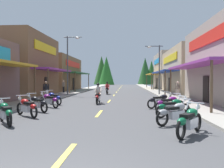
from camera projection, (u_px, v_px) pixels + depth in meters
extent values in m
cube|color=#424244|center=(117.00, 91.00, 35.38)|extent=(9.65, 94.69, 0.10)
cube|color=#9E9991|center=(79.00, 91.00, 35.78)|extent=(2.58, 94.69, 0.12)
cube|color=gray|center=(156.00, 91.00, 34.98)|extent=(2.58, 94.69, 0.12)
cube|color=#E0C64C|center=(62.00, 159.00, 5.11)|extent=(0.16, 2.40, 0.01)
cube|color=#E0C64C|center=(99.00, 113.00, 11.96)|extent=(0.16, 2.40, 0.01)
cube|color=#E0C64C|center=(109.00, 101.00, 18.81)|extent=(0.16, 2.40, 0.01)
cube|color=#E0C64C|center=(114.00, 95.00, 25.76)|extent=(0.16, 2.40, 0.01)
cube|color=#E0C64C|center=(117.00, 92.00, 32.30)|extent=(0.16, 2.40, 0.01)
cube|color=#E0C64C|center=(118.00, 90.00, 38.80)|extent=(0.16, 2.40, 0.01)
cube|color=#E0C64C|center=(119.00, 89.00, 44.57)|extent=(0.16, 2.40, 0.01)
cube|color=#E0C64C|center=(120.00, 87.00, 51.47)|extent=(0.16, 2.40, 0.01)
cube|color=#E0C64C|center=(121.00, 87.00, 57.22)|extent=(0.16, 2.40, 0.01)
cube|color=#E0C64C|center=(122.00, 86.00, 63.87)|extent=(0.16, 2.40, 0.01)
cube|color=#E0C64C|center=(122.00, 85.00, 69.34)|extent=(0.16, 2.40, 0.01)
cylinder|color=brown|center=(35.00, 85.00, 17.70)|extent=(0.14, 0.14, 2.82)
cube|color=brown|center=(14.00, 66.00, 24.84)|extent=(7.27, 9.07, 6.74)
cube|color=#8C338C|center=(54.00, 70.00, 24.55)|extent=(1.80, 8.16, 0.16)
cylinder|color=brown|center=(48.00, 84.00, 20.66)|extent=(0.14, 0.14, 2.82)
cylinder|color=brown|center=(69.00, 83.00, 28.40)|extent=(0.14, 0.14, 2.82)
cube|color=yellow|center=(47.00, 48.00, 24.56)|extent=(0.10, 6.35, 0.90)
cube|color=black|center=(47.00, 87.00, 24.64)|extent=(0.08, 1.10, 2.10)
cube|color=brown|center=(52.00, 74.00, 37.32)|extent=(7.07, 12.91, 5.56)
cube|color=#236033|center=(79.00, 73.00, 37.03)|extent=(1.80, 11.62, 0.16)
cylinder|color=brown|center=(75.00, 83.00, 31.42)|extent=(0.14, 0.14, 2.82)
cylinder|color=brown|center=(89.00, 82.00, 42.61)|extent=(0.14, 0.14, 2.82)
cube|color=red|center=(74.00, 64.00, 37.06)|extent=(0.10, 9.04, 0.90)
cube|color=black|center=(74.00, 84.00, 37.12)|extent=(0.08, 1.10, 2.10)
cube|color=#8C338C|center=(194.00, 65.00, 16.70)|extent=(1.80, 11.10, 0.16)
cylinder|color=brown|center=(211.00, 88.00, 11.44)|extent=(0.14, 0.14, 2.82)
cylinder|color=brown|center=(171.00, 84.00, 22.11)|extent=(0.14, 0.14, 2.82)
cube|color=red|center=(206.00, 39.00, 16.60)|extent=(0.10, 8.63, 0.90)
cube|color=black|center=(206.00, 90.00, 16.68)|extent=(0.08, 1.10, 2.10)
cube|color=tan|center=(196.00, 71.00, 30.68)|extent=(7.05, 13.28, 6.02)
cube|color=navy|center=(163.00, 72.00, 30.98)|extent=(1.80, 11.95, 0.16)
cylinder|color=brown|center=(165.00, 83.00, 25.29)|extent=(0.14, 0.14, 2.82)
cylinder|color=brown|center=(153.00, 82.00, 36.82)|extent=(0.14, 0.14, 2.82)
cube|color=yellow|center=(169.00, 59.00, 30.89)|extent=(0.10, 9.30, 0.90)
cube|color=black|center=(169.00, 85.00, 30.96)|extent=(0.08, 1.10, 2.10)
cube|color=gray|center=(179.00, 71.00, 43.52)|extent=(8.59, 11.18, 6.91)
cube|color=gold|center=(152.00, 74.00, 43.88)|extent=(1.80, 10.06, 0.16)
cylinder|color=brown|center=(152.00, 82.00, 39.13)|extent=(0.14, 0.14, 2.82)
cylinder|color=brown|center=(147.00, 81.00, 48.77)|extent=(0.14, 0.14, 2.82)
cube|color=#197FCC|center=(157.00, 61.00, 43.77)|extent=(0.10, 7.83, 0.90)
cube|color=black|center=(157.00, 84.00, 43.86)|extent=(0.08, 1.10, 2.10)
cylinder|color=#474C51|center=(68.00, 66.00, 25.28)|extent=(0.14, 0.14, 6.72)
cylinder|color=#474C51|center=(73.00, 37.00, 25.18)|extent=(2.05, 0.10, 0.10)
ellipsoid|color=silver|center=(77.00, 38.00, 25.14)|extent=(0.50, 0.30, 0.24)
cylinder|color=#474C51|center=(159.00, 70.00, 25.81)|extent=(0.14, 0.14, 5.79)
cylinder|color=#474C51|center=(154.00, 46.00, 25.80)|extent=(2.05, 0.10, 0.10)
ellipsoid|color=silver|center=(149.00, 47.00, 25.84)|extent=(0.50, 0.30, 0.24)
torus|color=black|center=(198.00, 122.00, 7.89)|extent=(0.45, 0.58, 0.64)
torus|color=black|center=(181.00, 129.00, 6.72)|extent=(0.45, 0.58, 0.64)
cube|color=silver|center=(190.00, 123.00, 7.30)|extent=(0.63, 0.73, 0.32)
ellipsoid|color=#0C5933|center=(192.00, 113.00, 7.45)|extent=(0.58, 0.64, 0.28)
cube|color=black|center=(187.00, 115.00, 7.10)|extent=(0.57, 0.65, 0.12)
ellipsoid|color=#0C5933|center=(182.00, 122.00, 6.75)|extent=(0.45, 0.50, 0.24)
cylinder|color=silver|center=(196.00, 113.00, 7.78)|extent=(0.26, 0.34, 0.71)
cylinder|color=silver|center=(195.00, 103.00, 7.68)|extent=(0.51, 0.38, 0.04)
sphere|color=white|center=(198.00, 107.00, 7.90)|extent=(0.16, 0.16, 0.16)
torus|color=black|center=(189.00, 115.00, 9.41)|extent=(0.58, 0.45, 0.64)
torus|color=black|center=(162.00, 118.00, 8.64)|extent=(0.58, 0.45, 0.64)
cube|color=silver|center=(176.00, 115.00, 9.02)|extent=(0.74, 0.63, 0.32)
ellipsoid|color=#99999E|center=(180.00, 107.00, 9.12)|extent=(0.64, 0.58, 0.28)
cube|color=black|center=(172.00, 108.00, 8.89)|extent=(0.65, 0.57, 0.12)
ellipsoid|color=#99999E|center=(163.00, 112.00, 8.66)|extent=(0.50, 0.45, 0.24)
cylinder|color=silver|center=(187.00, 108.00, 9.34)|extent=(0.34, 0.26, 0.71)
cylinder|color=silver|center=(185.00, 99.00, 9.27)|extent=(0.37, 0.52, 0.04)
sphere|color=white|center=(189.00, 103.00, 9.42)|extent=(0.16, 0.16, 0.16)
torus|color=black|center=(185.00, 110.00, 11.15)|extent=(0.60, 0.41, 0.64)
torus|color=black|center=(161.00, 112.00, 10.48)|extent=(0.60, 0.41, 0.64)
cube|color=silver|center=(173.00, 109.00, 10.82)|extent=(0.75, 0.60, 0.32)
ellipsoid|color=#0C5933|center=(177.00, 102.00, 10.90)|extent=(0.64, 0.56, 0.28)
cube|color=black|center=(169.00, 103.00, 10.70)|extent=(0.66, 0.54, 0.12)
ellipsoid|color=#0C5933|center=(162.00, 107.00, 10.50)|extent=(0.50, 0.43, 0.24)
cylinder|color=silver|center=(183.00, 103.00, 11.09)|extent=(0.35, 0.24, 0.71)
cylinder|color=silver|center=(181.00, 96.00, 11.03)|extent=(0.34, 0.54, 0.04)
sphere|color=white|center=(186.00, 99.00, 11.16)|extent=(0.16, 0.16, 0.16)
torus|color=black|center=(180.00, 106.00, 12.88)|extent=(0.60, 0.42, 0.64)
torus|color=black|center=(160.00, 107.00, 12.18)|extent=(0.60, 0.42, 0.64)
cube|color=silver|center=(170.00, 105.00, 12.53)|extent=(0.74, 0.61, 0.32)
ellipsoid|color=#721972|center=(173.00, 99.00, 12.62)|extent=(0.64, 0.57, 0.28)
cube|color=black|center=(167.00, 100.00, 12.41)|extent=(0.66, 0.55, 0.12)
ellipsoid|color=#721972|center=(160.00, 103.00, 12.20)|extent=(0.50, 0.44, 0.24)
cylinder|color=silver|center=(178.00, 100.00, 12.81)|extent=(0.35, 0.25, 0.71)
cylinder|color=silver|center=(177.00, 94.00, 12.75)|extent=(0.35, 0.53, 0.04)
sphere|color=white|center=(180.00, 96.00, 12.89)|extent=(0.16, 0.16, 0.16)
torus|color=black|center=(170.00, 103.00, 14.51)|extent=(0.60, 0.41, 0.64)
torus|color=black|center=(151.00, 104.00, 13.85)|extent=(0.60, 0.41, 0.64)
cube|color=silver|center=(161.00, 102.00, 14.18)|extent=(0.75, 0.59, 0.32)
ellipsoid|color=black|center=(164.00, 97.00, 14.26)|extent=(0.64, 0.56, 0.28)
cube|color=black|center=(158.00, 98.00, 14.06)|extent=(0.66, 0.54, 0.12)
ellipsoid|color=black|center=(152.00, 100.00, 13.87)|extent=(0.50, 0.43, 0.24)
cylinder|color=silver|center=(169.00, 98.00, 14.45)|extent=(0.35, 0.24, 0.71)
cylinder|color=silver|center=(167.00, 92.00, 14.39)|extent=(0.33, 0.54, 0.04)
sphere|color=white|center=(171.00, 95.00, 14.51)|extent=(0.16, 0.16, 0.16)
torus|color=black|center=(2.00, 114.00, 9.71)|extent=(0.49, 0.55, 0.64)
torus|color=black|center=(9.00, 119.00, 8.51)|extent=(0.49, 0.55, 0.64)
cube|color=silver|center=(5.00, 114.00, 9.11)|extent=(0.67, 0.72, 0.32)
ellipsoid|color=#0C5933|center=(4.00, 106.00, 9.26)|extent=(0.61, 0.63, 0.28)
cube|color=black|center=(6.00, 108.00, 8.90)|extent=(0.60, 0.64, 0.12)
ellipsoid|color=#0C5933|center=(9.00, 113.00, 8.54)|extent=(0.47, 0.49, 0.24)
cylinder|color=silver|center=(2.00, 107.00, 9.60)|extent=(0.29, 0.32, 0.71)
cylinder|color=silver|center=(3.00, 98.00, 9.50)|extent=(0.48, 0.42, 0.04)
sphere|color=white|center=(1.00, 102.00, 9.73)|extent=(0.16, 0.16, 0.16)
torus|color=black|center=(20.00, 109.00, 11.50)|extent=(0.55, 0.49, 0.64)
torus|color=black|center=(34.00, 112.00, 10.46)|extent=(0.55, 0.49, 0.64)
cube|color=silver|center=(27.00, 108.00, 10.98)|extent=(0.72, 0.66, 0.32)
ellipsoid|color=#A51414|center=(25.00, 102.00, 11.11)|extent=(0.63, 0.61, 0.28)
cube|color=black|center=(29.00, 103.00, 10.80)|extent=(0.64, 0.60, 0.12)
ellipsoid|color=#A51414|center=(33.00, 107.00, 10.49)|extent=(0.49, 0.47, 0.24)
cylinder|color=silver|center=(21.00, 103.00, 11.40)|extent=(0.32, 0.28, 0.71)
cylinder|color=silver|center=(22.00, 95.00, 11.31)|extent=(0.42, 0.49, 0.04)
sphere|color=white|center=(20.00, 98.00, 11.51)|extent=(0.16, 0.16, 0.16)
torus|color=black|center=(29.00, 105.00, 13.14)|extent=(0.58, 0.45, 0.64)
torus|color=black|center=(44.00, 107.00, 12.19)|extent=(0.58, 0.45, 0.64)
cube|color=silver|center=(36.00, 105.00, 12.66)|extent=(0.73, 0.64, 0.32)
ellipsoid|color=black|center=(34.00, 99.00, 12.79)|extent=(0.64, 0.59, 0.28)
cube|color=black|center=(39.00, 100.00, 12.50)|extent=(0.65, 0.58, 0.12)
ellipsoid|color=black|center=(44.00, 103.00, 12.22)|extent=(0.50, 0.45, 0.24)
cylinder|color=silver|center=(31.00, 100.00, 13.05)|extent=(0.34, 0.27, 0.71)
cylinder|color=silver|center=(32.00, 93.00, 12.97)|extent=(0.38, 0.51, 0.04)
sphere|color=white|center=(29.00, 96.00, 13.15)|extent=(0.16, 0.16, 0.16)
torus|color=black|center=(42.00, 102.00, 15.10)|extent=(0.57, 0.46, 0.64)
torus|color=black|center=(56.00, 103.00, 14.14)|extent=(0.57, 0.46, 0.64)
cube|color=silver|center=(49.00, 101.00, 14.62)|extent=(0.73, 0.64, 0.32)
ellipsoid|color=#721972|center=(47.00, 96.00, 14.74)|extent=(0.64, 0.59, 0.28)
cube|color=black|center=(51.00, 97.00, 14.45)|extent=(0.65, 0.58, 0.12)
ellipsoid|color=#721972|center=(55.00, 100.00, 14.16)|extent=(0.50, 0.45, 0.24)
cylinder|color=silver|center=(43.00, 97.00, 15.01)|extent=(0.33, 0.27, 0.71)
cylinder|color=silver|center=(44.00, 92.00, 14.93)|extent=(0.39, 0.51, 0.04)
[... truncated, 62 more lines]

